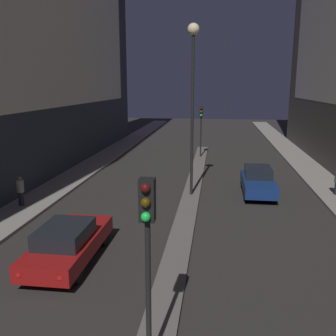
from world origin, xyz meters
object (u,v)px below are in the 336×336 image
(street_lamp, at_px, (193,72))
(car_left_lane, at_px, (68,242))
(traffic_light_near, at_px, (147,233))
(car_right_lane, at_px, (258,181))
(pedestrian_on_left_sidewalk, at_px, (21,190))
(traffic_light_mid, at_px, (201,120))

(street_lamp, bearing_deg, car_left_lane, -113.80)
(street_lamp, bearing_deg, traffic_light_near, -90.00)
(car_left_lane, xyz_separation_m, car_right_lane, (7.64, 9.63, 0.03))
(street_lamp, distance_m, car_right_lane, 7.30)
(traffic_light_near, distance_m, street_lamp, 13.96)
(street_lamp, height_order, car_right_lane, street_lamp)
(traffic_light_near, relative_size, street_lamp, 0.47)
(street_lamp, height_order, pedestrian_on_left_sidewalk, street_lamp)
(traffic_light_mid, height_order, pedestrian_on_left_sidewalk, traffic_light_mid)
(car_left_lane, relative_size, car_right_lane, 1.07)
(car_right_lane, xyz_separation_m, pedestrian_on_left_sidewalk, (-12.42, -4.16, 0.16))
(traffic_light_mid, distance_m, pedestrian_on_left_sidewalk, 17.18)
(traffic_light_mid, relative_size, street_lamp, 0.47)
(car_right_lane, distance_m, pedestrian_on_left_sidewalk, 13.10)
(pedestrian_on_left_sidewalk, bearing_deg, traffic_light_near, -50.14)
(street_lamp, relative_size, car_left_lane, 1.94)
(traffic_light_near, relative_size, car_right_lane, 0.97)
(traffic_light_near, bearing_deg, pedestrian_on_left_sidewalk, 129.86)
(traffic_light_near, bearing_deg, car_left_lane, 128.34)
(traffic_light_mid, bearing_deg, car_right_lane, -70.07)
(traffic_light_near, height_order, traffic_light_mid, same)
(traffic_light_mid, distance_m, street_lamp, 12.06)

